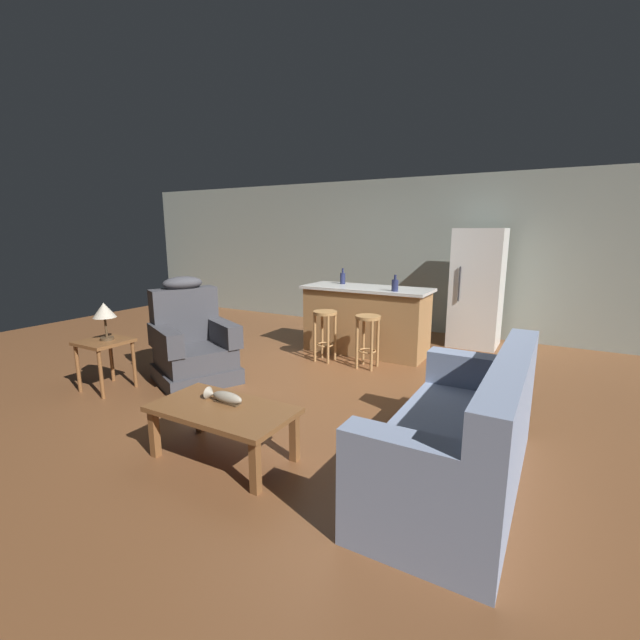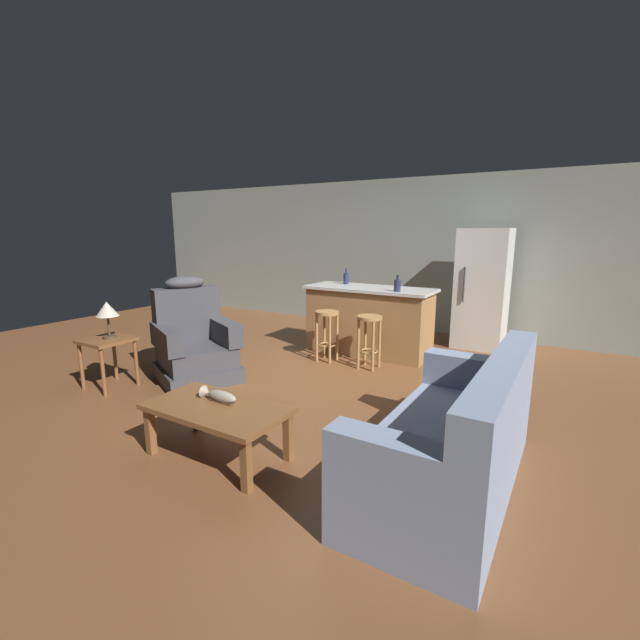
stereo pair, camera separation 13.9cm
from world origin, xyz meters
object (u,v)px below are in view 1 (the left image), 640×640
at_px(bottle_tall_green, 395,285).
at_px(bottle_short_amber, 343,278).
at_px(refrigerator, 477,288).
at_px(table_lamp, 104,312).
at_px(bar_stool_left, 325,326).
at_px(coffee_table, 223,414).
at_px(fish_figurine, 224,397).
at_px(bar_stool_right, 368,332).
at_px(couch, 464,439).
at_px(end_table, 105,349).
at_px(recliner_near_lamp, 192,344).
at_px(kitchen_island, 366,320).

distance_m(bottle_tall_green, bottle_short_amber, 1.01).
bearing_deg(refrigerator, bottle_tall_green, -119.33).
relative_size(table_lamp, bar_stool_left, 0.60).
xyz_separation_m(coffee_table, refrigerator, (1.05, 4.43, 0.52)).
bearing_deg(fish_figurine, bottle_short_amber, 100.77).
height_order(table_lamp, bar_stool_right, table_lamp).
bearing_deg(bottle_short_amber, table_lamp, -116.29).
relative_size(couch, end_table, 3.40).
distance_m(recliner_near_lamp, end_table, 0.92).
relative_size(coffee_table, table_lamp, 2.68).
relative_size(bar_stool_right, bottle_tall_green, 3.14).
bearing_deg(fish_figurine, bar_stool_right, 87.23).
distance_m(recliner_near_lamp, kitchen_island, 2.42).
height_order(bar_stool_left, bar_stool_right, same).
relative_size(recliner_near_lamp, kitchen_island, 0.67).
relative_size(fish_figurine, bar_stool_right, 0.50).
xyz_separation_m(fish_figurine, recliner_near_lamp, (-1.49, 1.12, -0.04)).
xyz_separation_m(recliner_near_lamp, kitchen_island, (1.31, 2.04, 0.06)).
xyz_separation_m(end_table, bar_stool_left, (1.58, 2.12, 0.01)).
bearing_deg(coffee_table, recliner_near_lamp, 142.18).
bearing_deg(recliner_near_lamp, bar_stool_left, 80.34).
relative_size(coffee_table, refrigerator, 0.62).
height_order(end_table, bar_stool_left, bar_stool_left).
distance_m(fish_figurine, couch, 1.78).
relative_size(coffee_table, end_table, 1.96).
distance_m(end_table, bottle_short_amber, 3.30).
height_order(fish_figurine, refrigerator, refrigerator).
distance_m(bar_stool_left, bottle_short_amber, 0.98).
bearing_deg(bottle_tall_green, couch, -60.47).
bearing_deg(bar_stool_left, refrigerator, 48.89).
bearing_deg(coffee_table, couch, 17.98).
bearing_deg(recliner_near_lamp, coffee_table, -12.24).
relative_size(recliner_near_lamp, bottle_tall_green, 5.55).
distance_m(bar_stool_right, bottle_tall_green, 0.73).
relative_size(recliner_near_lamp, bar_stool_left, 1.76).
relative_size(coffee_table, kitchen_island, 0.61).
bearing_deg(table_lamp, bar_stool_right, 43.89).
height_order(end_table, bottle_short_amber, bottle_short_amber).
height_order(recliner_near_lamp, refrigerator, refrigerator).
height_order(fish_figurine, bottle_short_amber, bottle_short_amber).
height_order(table_lamp, bottle_tall_green, bottle_tall_green).
height_order(recliner_near_lamp, bottle_tall_green, recliner_near_lamp).
xyz_separation_m(kitchen_island, refrigerator, (1.28, 1.20, 0.40)).
relative_size(table_lamp, bottle_tall_green, 1.90).
xyz_separation_m(refrigerator, bottle_tall_green, (-0.79, -1.41, 0.15)).
bearing_deg(fish_figurine, kitchen_island, 93.19).
distance_m(recliner_near_lamp, bottle_short_amber, 2.44).
distance_m(coffee_table, couch, 1.75).
bearing_deg(recliner_near_lamp, bar_stool_right, 66.73).
xyz_separation_m(couch, kitchen_island, (-1.90, 2.69, 0.14)).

